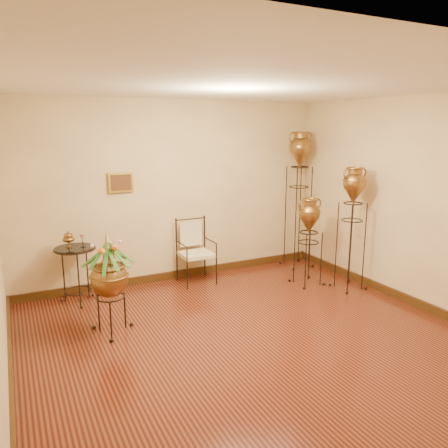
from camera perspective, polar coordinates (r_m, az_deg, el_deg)
name	(u,v)px	position (r m, az deg, el deg)	size (l,w,h in m)	color
ground	(256,344)	(5.11, 4.16, -15.31)	(5.00, 5.00, 0.00)	#612E17
room_shell	(257,191)	(4.57, 4.39, 4.31)	(5.02, 5.02, 2.81)	beige
amphora_tall	(298,198)	(7.57, 9.70, 3.31)	(0.59, 0.59, 2.34)	black
amphora_mid	(351,228)	(6.70, 16.31, -0.48)	(0.50, 0.50, 1.85)	black
amphora_short	(308,241)	(6.81, 10.95, -2.20)	(0.53, 0.53, 1.37)	black
planter_urn	(109,274)	(5.25, -14.77, -6.39)	(0.85, 0.85, 1.29)	black
armchair	(196,252)	(6.80, -3.64, -3.62)	(0.56, 0.52, 0.99)	black
side_table	(76,274)	(6.38, -18.71, -6.18)	(0.72, 0.72, 1.00)	black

